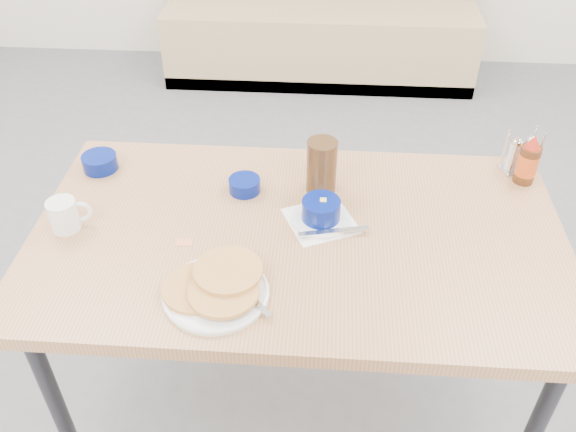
# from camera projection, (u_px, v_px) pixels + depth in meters

# --- Properties ---
(booth_bench) EXTENTS (1.90, 0.56, 1.22)m
(booth_bench) POSITION_uv_depth(u_px,v_px,m) (321.00, 19.00, 3.81)
(booth_bench) COLOR tan
(booth_bench) RESTS_ON ground
(dining_table) EXTENTS (1.40, 0.80, 0.76)m
(dining_table) POSITION_uv_depth(u_px,v_px,m) (298.00, 250.00, 1.64)
(dining_table) COLOR #B38052
(dining_table) RESTS_ON ground
(pancake_plate) EXTENTS (0.27, 0.25, 0.04)m
(pancake_plate) POSITION_uv_depth(u_px,v_px,m) (216.00, 288.00, 1.42)
(pancake_plate) COLOR white
(pancake_plate) RESTS_ON dining_table
(coffee_mug) EXTENTS (0.11, 0.08, 0.09)m
(coffee_mug) POSITION_uv_depth(u_px,v_px,m) (65.00, 215.00, 1.58)
(coffee_mug) COLOR white
(coffee_mug) RESTS_ON dining_table
(grits_setting) EXTENTS (0.24, 0.22, 0.07)m
(grits_setting) POSITION_uv_depth(u_px,v_px,m) (321.00, 213.00, 1.61)
(grits_setting) COLOR white
(grits_setting) RESTS_ON dining_table
(creamer_bowl) EXTENTS (0.10, 0.10, 0.05)m
(creamer_bowl) POSITION_uv_depth(u_px,v_px,m) (100.00, 162.00, 1.81)
(creamer_bowl) COLOR navy
(creamer_bowl) RESTS_ON dining_table
(butter_bowl) EXTENTS (0.09, 0.09, 0.04)m
(butter_bowl) POSITION_uv_depth(u_px,v_px,m) (245.00, 185.00, 1.73)
(butter_bowl) COLOR navy
(butter_bowl) RESTS_ON dining_table
(amber_tumbler) EXTENTS (0.10, 0.10, 0.16)m
(amber_tumbler) POSITION_uv_depth(u_px,v_px,m) (322.00, 166.00, 1.69)
(amber_tumbler) COLOR #3E2713
(amber_tumbler) RESTS_ON dining_table
(condiment_caddy) EXTENTS (0.12, 0.09, 0.13)m
(condiment_caddy) POSITION_uv_depth(u_px,v_px,m) (521.00, 156.00, 1.80)
(condiment_caddy) COLOR silver
(condiment_caddy) RESTS_ON dining_table
(syrup_bottle) EXTENTS (0.06, 0.06, 0.15)m
(syrup_bottle) POSITION_uv_depth(u_px,v_px,m) (528.00, 162.00, 1.73)
(syrup_bottle) COLOR #47230F
(syrup_bottle) RESTS_ON dining_table
(sugar_wrapper) EXTENTS (0.04, 0.03, 0.00)m
(sugar_wrapper) POSITION_uv_depth(u_px,v_px,m) (184.00, 243.00, 1.56)
(sugar_wrapper) COLOR #F38151
(sugar_wrapper) RESTS_ON dining_table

